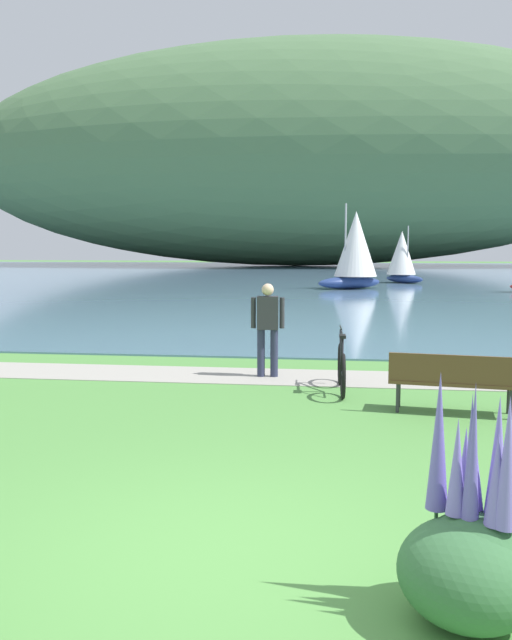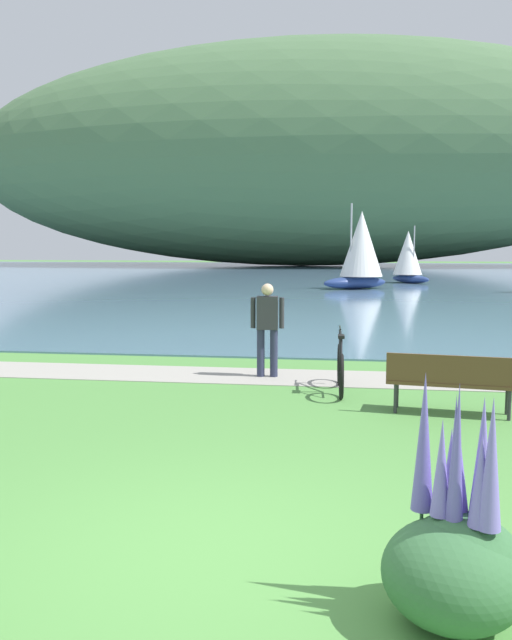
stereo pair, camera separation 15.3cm
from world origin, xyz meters
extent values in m
plane|color=#518E42|center=(0.00, 0.00, 0.00)|extent=(200.00, 200.00, 0.00)
cube|color=#5B7F9E|center=(0.00, 48.72, 0.02)|extent=(180.00, 80.00, 0.04)
ellipsoid|color=#4C7047|center=(-4.28, 73.84, 13.07)|extent=(83.57, 28.00, 26.07)
cube|color=#A39E93|center=(0.00, 6.84, 0.01)|extent=(60.00, 1.50, 0.01)
cube|color=brown|center=(2.54, 4.59, 0.45)|extent=(1.85, 0.72, 0.05)
cube|color=brown|center=(2.51, 4.38, 0.68)|extent=(1.79, 0.29, 0.40)
cylinder|color=#2D2D33|center=(1.80, 4.86, 0.23)|extent=(0.05, 0.05, 0.45)
cylinder|color=#2D2D33|center=(3.32, 4.65, 0.23)|extent=(0.05, 0.05, 0.45)
cylinder|color=#2D2D33|center=(1.75, 4.53, 0.23)|extent=(0.05, 0.05, 0.45)
cylinder|color=#2D2D33|center=(3.27, 4.31, 0.23)|extent=(0.05, 0.05, 0.45)
torus|color=black|center=(0.94, 6.31, 0.36)|extent=(0.09, 0.72, 0.72)
torus|color=black|center=(0.98, 5.27, 0.36)|extent=(0.09, 0.72, 0.72)
cylinder|color=black|center=(0.95, 5.98, 0.67)|extent=(0.07, 0.61, 0.61)
cylinder|color=black|center=(0.95, 5.94, 0.94)|extent=(0.07, 0.66, 0.09)
cylinder|color=black|center=(0.96, 5.65, 0.65)|extent=(0.05, 0.13, 0.54)
cylinder|color=black|center=(0.97, 5.48, 0.37)|extent=(0.05, 0.43, 0.05)
cylinder|color=black|center=(0.97, 5.44, 0.64)|extent=(0.04, 0.37, 0.56)
cylinder|color=black|center=(0.94, 6.29, 0.66)|extent=(0.04, 0.09, 0.60)
cube|color=black|center=(0.96, 5.61, 0.94)|extent=(0.11, 0.24, 0.05)
cylinder|color=black|center=(0.94, 6.26, 1.00)|extent=(0.04, 0.48, 0.02)
cylinder|color=#282D47|center=(-0.50, 6.81, 0.44)|extent=(0.14, 0.14, 0.88)
cylinder|color=#282D47|center=(-0.26, 6.82, 0.44)|extent=(0.14, 0.14, 0.88)
cube|color=#2D2D33|center=(-0.38, 6.82, 1.18)|extent=(0.39, 0.24, 0.60)
sphere|color=beige|center=(-0.38, 6.82, 1.60)|extent=(0.22, 0.22, 0.22)
cylinder|color=#2D2D33|center=(-0.63, 6.80, 1.18)|extent=(0.09, 0.09, 0.56)
cylinder|color=#2D2D33|center=(-0.12, 6.83, 1.18)|extent=(0.09, 0.09, 0.56)
ellipsoid|color=#386B3D|center=(1.72, -0.79, 0.33)|extent=(0.90, 0.90, 0.67)
cylinder|color=#386B3D|center=(1.55, -0.56, 0.59)|extent=(0.02, 0.02, 0.12)
cone|color=#6B5BB7|center=(1.55, -0.56, 1.11)|extent=(0.15, 0.15, 0.92)
cylinder|color=#386B3D|center=(1.72, -0.77, 0.59)|extent=(0.02, 0.02, 0.12)
cone|color=#6B5BB7|center=(1.72, -0.77, 1.11)|extent=(0.10, 0.10, 0.90)
cylinder|color=#386B3D|center=(1.71, -0.76, 0.59)|extent=(0.02, 0.02, 0.12)
cone|color=#6B5BB7|center=(1.71, -0.76, 1.07)|extent=(0.09, 0.09, 0.84)
ellipsoid|color=#386B3D|center=(1.79, -0.73, 0.35)|extent=(0.79, 0.79, 0.70)
cylinder|color=#386B3D|center=(1.64, -0.71, 0.62)|extent=(0.02, 0.02, 0.12)
cone|color=#8470D1|center=(1.64, -0.71, 1.00)|extent=(0.13, 0.13, 0.63)
cylinder|color=#386B3D|center=(1.89, -0.71, 0.62)|extent=(0.02, 0.02, 0.12)
cone|color=#8470D1|center=(1.89, -0.71, 1.07)|extent=(0.14, 0.14, 0.78)
cylinder|color=#386B3D|center=(1.73, -0.52, 0.62)|extent=(0.02, 0.02, 0.12)
cone|color=#8470D1|center=(1.73, -0.52, 0.94)|extent=(0.12, 0.12, 0.52)
cylinder|color=#386B3D|center=(1.77, -0.64, 0.62)|extent=(0.02, 0.02, 0.12)
cone|color=#8470D1|center=(1.77, -0.64, 0.91)|extent=(0.13, 0.13, 0.46)
cylinder|color=#386B3D|center=(1.91, -0.87, 0.62)|extent=(0.02, 0.02, 0.12)
cone|color=#8470D1|center=(1.91, -0.87, 1.09)|extent=(0.14, 0.14, 0.82)
cylinder|color=#386B3D|center=(1.86, -0.84, 0.62)|extent=(0.02, 0.02, 0.12)
cone|color=#8470D1|center=(1.86, -0.84, 0.97)|extent=(0.14, 0.14, 0.59)
ellipsoid|color=navy|center=(5.07, 37.51, 0.31)|extent=(2.63, 2.93, 0.54)
cylinder|color=#B2B2B2|center=(5.22, 37.33, 2.12)|extent=(0.08, 0.08, 3.08)
cone|color=white|center=(4.88, 37.74, 1.97)|extent=(2.58, 2.58, 2.77)
ellipsoid|color=navy|center=(1.51, 31.30, 0.39)|extent=(3.92, 3.07, 0.69)
cylinder|color=#B2B2B2|center=(1.25, 31.13, 2.71)|extent=(0.10, 0.10, 3.95)
cone|color=white|center=(1.82, 31.50, 2.51)|extent=(3.24, 3.24, 3.55)
camera|label=1|loc=(0.88, -4.81, 2.38)|focal=36.51mm
camera|label=2|loc=(1.03, -4.79, 2.38)|focal=36.51mm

